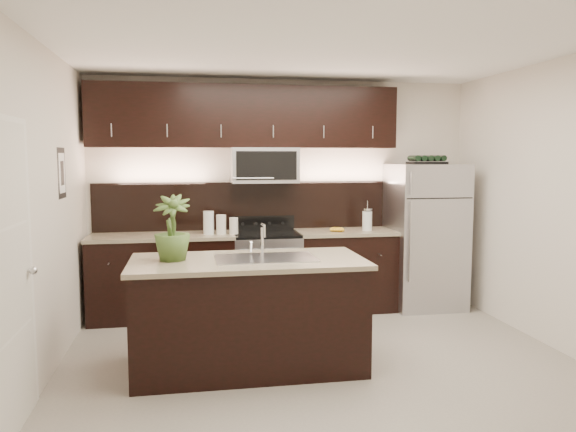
% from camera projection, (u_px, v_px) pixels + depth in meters
% --- Properties ---
extents(ground, '(4.50, 4.50, 0.00)m').
position_uv_depth(ground, '(321.00, 363.00, 4.90)').
color(ground, gray).
rests_on(ground, ground).
extents(room_walls, '(4.52, 4.02, 2.71)m').
position_uv_depth(room_walls, '(310.00, 169.00, 4.66)').
color(room_walls, beige).
rests_on(room_walls, ground).
extents(counter_run, '(3.51, 0.65, 0.94)m').
position_uv_depth(counter_run, '(248.00, 273.00, 6.42)').
color(counter_run, black).
rests_on(counter_run, ground).
extents(upper_fixtures, '(3.49, 0.40, 1.66)m').
position_uv_depth(upper_fixtures, '(248.00, 127.00, 6.40)').
color(upper_fixtures, black).
rests_on(upper_fixtures, counter_run).
extents(island, '(1.96, 0.96, 0.94)m').
position_uv_depth(island, '(248.00, 313.00, 4.77)').
color(island, black).
rests_on(island, ground).
extents(sink_faucet, '(0.84, 0.50, 0.28)m').
position_uv_depth(sink_faucet, '(265.00, 256.00, 4.75)').
color(sink_faucet, silver).
rests_on(sink_faucet, island).
extents(refrigerator, '(0.83, 0.74, 1.71)m').
position_uv_depth(refrigerator, '(425.00, 236.00, 6.69)').
color(refrigerator, '#B2B2B7').
rests_on(refrigerator, ground).
extents(wine_rack, '(0.42, 0.26, 0.10)m').
position_uv_depth(wine_rack, '(427.00, 160.00, 6.60)').
color(wine_rack, black).
rests_on(wine_rack, refrigerator).
extents(plant, '(0.34, 0.34, 0.54)m').
position_uv_depth(plant, '(172.00, 228.00, 4.63)').
color(plant, '#3E5B24').
rests_on(plant, island).
extents(canisters, '(0.38, 0.15, 0.26)m').
position_uv_depth(canisters, '(218.00, 224.00, 6.24)').
color(canisters, silver).
rests_on(canisters, counter_run).
extents(french_press, '(0.12, 0.12, 0.34)m').
position_uv_depth(french_press, '(367.00, 220.00, 6.56)').
color(french_press, silver).
rests_on(french_press, counter_run).
extents(bananas, '(0.21, 0.19, 0.05)m').
position_uv_depth(bananas, '(333.00, 229.00, 6.46)').
color(bananas, gold).
rests_on(bananas, counter_run).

